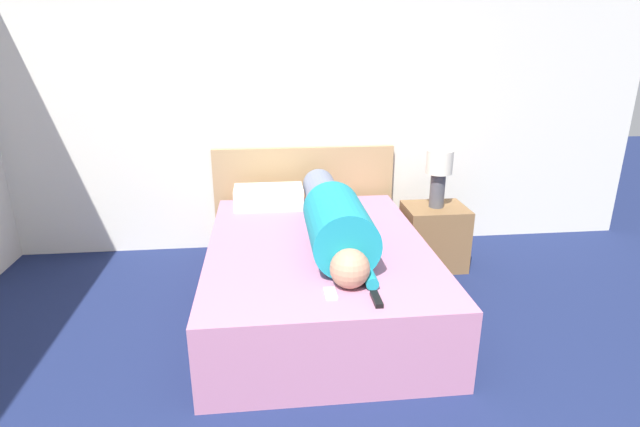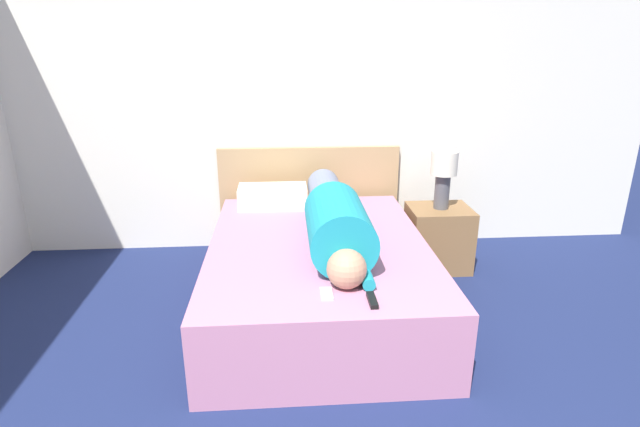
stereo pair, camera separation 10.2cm
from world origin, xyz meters
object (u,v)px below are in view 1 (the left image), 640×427
object	(u,v)px
nightstand	(434,236)
tv_remote	(376,299)
person_lying	(334,218)
pillow_near_headboard	(269,197)
table_lamp	(439,171)
cell_phone	(330,293)
bed	(318,275)

from	to	relation	value
nightstand	tv_remote	world-z (taller)	tv_remote
person_lying	pillow_near_headboard	bearing A→B (deg)	117.95
person_lying	nightstand	bearing A→B (deg)	33.28
tv_remote	table_lamp	bearing A→B (deg)	60.69
person_lying	cell_phone	bearing A→B (deg)	-99.16
cell_phone	nightstand	bearing A→B (deg)	52.17
cell_phone	tv_remote	bearing A→B (deg)	-23.27
bed	nightstand	bearing A→B (deg)	29.92
bed	pillow_near_headboard	world-z (taller)	pillow_near_headboard
tv_remote	pillow_near_headboard	bearing A→B (deg)	108.29
table_lamp	pillow_near_headboard	bearing A→B (deg)	171.40
tv_remote	cell_phone	xyz separation A→B (m)	(-0.22, 0.10, -0.01)
table_lamp	tv_remote	world-z (taller)	table_lamp
nightstand	tv_remote	xyz separation A→B (m)	(-0.78, -1.39, 0.24)
person_lying	cell_phone	xyz separation A→B (m)	(-0.11, -0.71, -0.16)
tv_remote	bed	bearing A→B (deg)	104.80
tv_remote	cell_phone	bearing A→B (deg)	156.73
bed	tv_remote	bearing A→B (deg)	-75.20
nightstand	person_lying	world-z (taller)	person_lying
cell_phone	person_lying	bearing A→B (deg)	80.84
bed	table_lamp	world-z (taller)	table_lamp
bed	tv_remote	world-z (taller)	tv_remote
bed	person_lying	world-z (taller)	person_lying
tv_remote	cell_phone	size ratio (longest dim) A/B	1.15
nightstand	pillow_near_headboard	distance (m)	1.36
pillow_near_headboard	table_lamp	bearing A→B (deg)	-8.60
table_lamp	person_lying	bearing A→B (deg)	-146.72
bed	person_lying	xyz separation A→B (m)	(0.11, -0.01, 0.41)
bed	tv_remote	xyz separation A→B (m)	(0.22, -0.82, 0.25)
nightstand	bed	bearing A→B (deg)	-150.08
bed	table_lamp	xyz separation A→B (m)	(1.00, 0.57, 0.55)
bed	cell_phone	distance (m)	0.76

